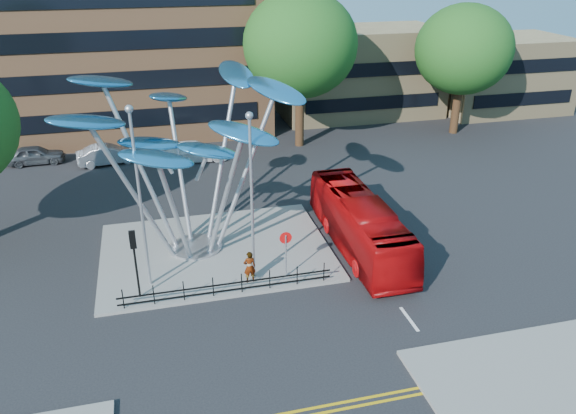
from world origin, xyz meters
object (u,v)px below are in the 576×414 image
object	(u,v)px
street_lamp_left	(138,184)
parked_car_left	(35,155)
red_bus	(359,223)
pedestrian	(250,267)
street_lamp_right	(251,183)
no_entry_sign_island	(286,247)
tree_right	(300,45)
tree_far	(464,50)
parked_car_right	(195,151)
parked_car_mid	(108,154)
leaf_sculpture	(185,127)
traffic_light_island	(134,250)

from	to	relation	value
street_lamp_left	parked_car_left	size ratio (longest dim) A/B	2.14
red_bus	pedestrian	size ratio (longest dim) A/B	6.40
street_lamp_right	no_entry_sign_island	size ratio (longest dim) A/B	3.39
street_lamp_left	pedestrian	world-z (taller)	street_lamp_left
no_entry_sign_island	pedestrian	bearing A→B (deg)	-179.48
tree_right	pedestrian	distance (m)	22.16
no_entry_sign_island	parked_car_left	xyz separation A→B (m)	(-14.33, 20.20, -1.11)
street_lamp_right	tree_far	bearing A→B (deg)	41.47
parked_car_right	parked_car_left	bearing A→B (deg)	80.02
pedestrian	parked_car_mid	bearing A→B (deg)	-73.52
street_lamp_right	red_bus	size ratio (longest dim) A/B	0.79
tree_right	no_entry_sign_island	world-z (taller)	tree_right
tree_far	street_lamp_right	world-z (taller)	tree_far
parked_car_left	street_lamp_right	bearing A→B (deg)	-148.41
tree_right	leaf_sculpture	world-z (taller)	tree_right
parked_car_left	leaf_sculpture	bearing A→B (deg)	-148.85
red_bus	parked_car_left	distance (m)	26.17
street_lamp_right	parked_car_right	world-z (taller)	street_lamp_right
red_bus	pedestrian	bearing A→B (deg)	-161.09
tree_right	tree_far	world-z (taller)	tree_right
tree_far	street_lamp_left	xyz separation A→B (m)	(-26.50, -18.50, -1.75)
street_lamp_right	parked_car_mid	bearing A→B (deg)	112.32
parked_car_right	no_entry_sign_island	bearing A→B (deg)	-171.07
leaf_sculpture	red_bus	distance (m)	10.41
pedestrian	traffic_light_island	bearing A→B (deg)	-4.51
no_entry_sign_island	parked_car_mid	distance (m)	20.94
red_bus	pedestrian	xyz separation A→B (m)	(-6.40, -2.16, -0.49)
parked_car_left	parked_car_right	size ratio (longest dim) A/B	0.82
traffic_light_island	parked_car_right	distance (m)	18.65
traffic_light_island	red_bus	size ratio (longest dim) A/B	0.33
leaf_sculpture	pedestrian	world-z (taller)	leaf_sculpture
parked_car_left	parked_car_right	xyz separation A→B (m)	(11.68, -2.17, 0.03)
parked_car_mid	tree_right	bearing A→B (deg)	-97.06
pedestrian	parked_car_mid	distance (m)	20.21
no_entry_sign_island	red_bus	world-z (taller)	red_bus
leaf_sculpture	traffic_light_island	xyz separation A→B (m)	(-2.93, -4.18, -4.26)
street_lamp_right	parked_car_mid	distance (m)	20.33
street_lamp_right	street_lamp_left	bearing A→B (deg)	174.29
leaf_sculpture	parked_car_left	world-z (taller)	leaf_sculpture
leaf_sculpture	street_lamp_left	bearing A→B (deg)	-127.40
tree_far	parked_car_mid	size ratio (longest dim) A/B	2.41
tree_far	parked_car_left	bearing A→B (deg)	178.81
street_lamp_right	red_bus	distance (m)	7.29
tree_right	pedestrian	world-z (taller)	tree_right
street_lamp_left	leaf_sculpture	bearing A→B (deg)	52.60
parked_car_mid	parked_car_right	bearing A→B (deg)	-106.85
leaf_sculpture	red_bus	world-z (taller)	leaf_sculpture
traffic_light_island	no_entry_sign_island	bearing A→B (deg)	0.13
street_lamp_right	red_bus	xyz separation A→B (m)	(6.10, 1.66, -3.63)
tree_right	red_bus	world-z (taller)	tree_right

